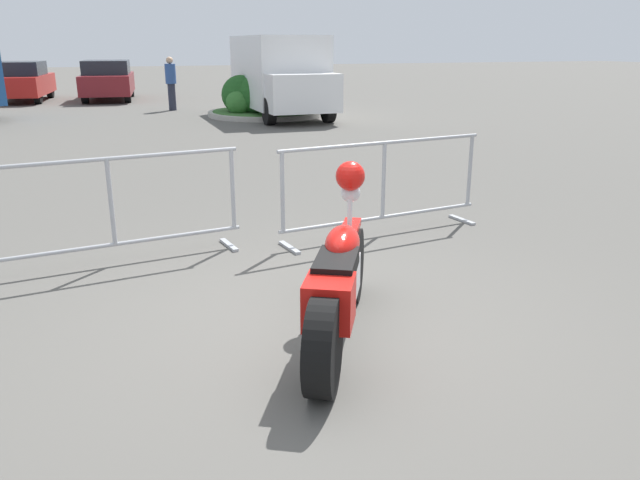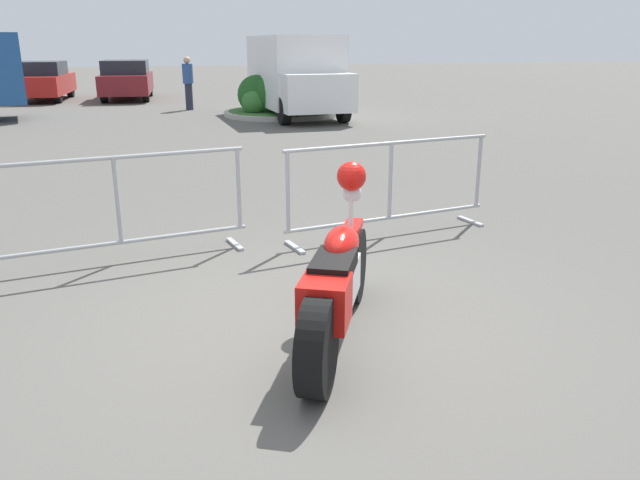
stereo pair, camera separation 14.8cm
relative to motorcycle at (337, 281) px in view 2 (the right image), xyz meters
name	(u,v)px [view 2 (the right image)]	position (x,y,z in m)	size (l,w,h in m)	color
ground_plane	(305,323)	(-0.14, 0.34, -0.46)	(120.00, 120.00, 0.00)	#54514C
motorcycle	(337,281)	(0.00, 0.00, 0.00)	(1.19, 1.96, 1.21)	black
crowd_barrier_near	(118,207)	(-1.46, 2.30, 0.10)	(2.57, 0.76, 1.07)	#9EA0A5
crowd_barrier_far	(390,187)	(1.46, 2.30, 0.10)	(2.57, 0.76, 1.07)	#9EA0A5
delivery_van	(296,74)	(3.84, 14.28, 0.78)	(2.07, 5.03, 2.31)	white
parked_car_red	(43,81)	(-3.81, 22.64, 0.27)	(2.20, 4.45, 1.45)	#B21E19
parked_car_maroon	(127,80)	(-0.74, 22.11, 0.29)	(2.25, 4.55, 1.49)	maroon
pedestrian	(188,81)	(1.04, 17.28, 0.46)	(0.38, 0.38, 1.69)	#262838
planter_island	(271,101)	(3.19, 14.77, -0.01)	(3.52, 3.52, 1.21)	#ADA89E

